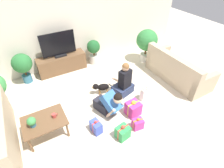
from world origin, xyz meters
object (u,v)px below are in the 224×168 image
Objects in this scene: mug at (54,115)px; tabletop_plant at (32,122)px; sofa_right at (177,70)px; potted_plant_back_right at (94,50)px; gift_box_a at (123,132)px; gift_box_d at (133,108)px; coffee_table at (44,122)px; gift_bag_a at (144,94)px; potted_plant_back_left at (22,65)px; tv at (59,46)px; person_sitting at (124,83)px; tv_console at (62,63)px; potted_plant_corner_right at (147,42)px; gift_box_b at (138,124)px; person_kneeling at (109,103)px; dog at (101,87)px; gift_box_c at (96,127)px.

mug is 0.43m from tabletop_plant.
potted_plant_back_right is at bearing 40.33° from sofa_right.
gift_box_a is at bearing -36.07° from mug.
gift_box_d reaches higher than gift_box_a.
coffee_table is (-3.87, -0.12, 0.09)m from sofa_right.
gift_bag_a is 3.20× the size of mug.
tv is at bearing 2.62° from potted_plant_back_left.
tv_console is at bearing -75.18° from person_sitting.
mug is (-3.50, -1.46, -0.22)m from potted_plant_corner_right.
tv_console is 1.53× the size of person_sitting.
gift_box_b is at bearing -76.17° from tv.
gift_box_a is at bearing -147.10° from gift_bag_a.
sofa_right is 2.30m from gift_box_b.
tv_console is 12.36× the size of mug.
person_sitting is at bearing 9.23° from coffee_table.
person_kneeling is at bearing -80.24° from tv.
tv is at bearing -143.12° from dog.
tv_console is 4.12× the size of gift_box_a.
gift_bag_a is at bearing 100.26° from sofa_right.
tv_console is 1.11m from potted_plant_back_right.
tv_console is 2.77m from gift_bag_a.
coffee_table is at bearing -158.81° from potted_plant_corner_right.
sofa_right is 2.02m from gift_box_d.
tabletop_plant reaches higher than gift_box_a.
coffee_table is 2.50m from tv.
person_sitting is at bearing 16.30° from person_kneeling.
sofa_right is 5.40× the size of gift_box_a.
potted_plant_corner_right reaches higher than gift_box_d.
person_kneeling is at bearing 18.13° from person_sitting.
gift_box_a is 1.45m from mug.
dog is (0.57, -1.60, -0.66)m from tv.
person_sitting reaches higher than coffee_table.
person_kneeling is at bearing 116.71° from gift_box_b.
tv_console reaches higher than gift_box_a.
tv reaches higher than potted_plant_back_left.
mug is (-1.14, 0.83, 0.34)m from gift_box_a.
tabletop_plant is (-1.81, -0.67, 0.36)m from dog.
potted_plant_corner_right is at bearing 20.65° from tabletop_plant.
coffee_table is 2.22× the size of gift_bag_a.
person_kneeling is at bearing 4.70° from dog.
gift_box_d is at bearing -71.30° from tv_console.
potted_plant_back_right is (2.12, 2.18, 0.08)m from coffee_table.
coffee_table is 1.73m from dog.
potted_plant_back_left reaches higher than gift_box_c.
gift_box_c is 1.28m from tabletop_plant.
tv reaches higher than potted_plant_corner_right.
sofa_right is at bearing -83.57° from potted_plant_corner_right.
person_sitting is (-1.58, -1.09, -0.36)m from potted_plant_corner_right.
gift_box_c is 1.55m from gift_bag_a.
person_kneeling reaches higher than mug.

